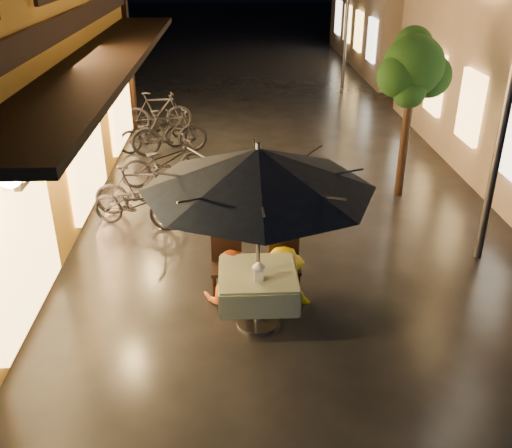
{
  "coord_description": "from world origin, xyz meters",
  "views": [
    {
      "loc": [
        -0.85,
        -5.71,
        4.46
      ],
      "look_at": [
        -0.56,
        0.99,
        1.15
      ],
      "focal_mm": 40.0,
      "sensor_mm": 36.0,
      "label": 1
    }
  ],
  "objects_px": {
    "cafe_table": "(258,285)",
    "bicycle_0": "(135,204)",
    "person_orange": "(229,252)",
    "patio_umbrella": "(258,169)",
    "table_lantern": "(259,270)",
    "person_yellow": "(284,250)"
  },
  "relations": [
    {
      "from": "cafe_table",
      "to": "person_orange",
      "type": "distance_m",
      "value": 0.67
    },
    {
      "from": "person_yellow",
      "to": "person_orange",
      "type": "bearing_deg",
      "value": 13.98
    },
    {
      "from": "person_orange",
      "to": "table_lantern",
      "type": "bearing_deg",
      "value": 124.45
    },
    {
      "from": "person_orange",
      "to": "cafe_table",
      "type": "bearing_deg",
      "value": 131.81
    },
    {
      "from": "table_lantern",
      "to": "person_orange",
      "type": "relative_size",
      "value": 0.16
    },
    {
      "from": "table_lantern",
      "to": "bicycle_0",
      "type": "relative_size",
      "value": 0.16
    },
    {
      "from": "person_yellow",
      "to": "bicycle_0",
      "type": "height_order",
      "value": "person_yellow"
    },
    {
      "from": "person_yellow",
      "to": "cafe_table",
      "type": "bearing_deg",
      "value": 68.17
    },
    {
      "from": "person_orange",
      "to": "bicycle_0",
      "type": "height_order",
      "value": "person_orange"
    },
    {
      "from": "patio_umbrella",
      "to": "table_lantern",
      "type": "bearing_deg",
      "value": -90.0
    },
    {
      "from": "patio_umbrella",
      "to": "bicycle_0",
      "type": "height_order",
      "value": "patio_umbrella"
    },
    {
      "from": "cafe_table",
      "to": "person_orange",
      "type": "bearing_deg",
      "value": 124.47
    },
    {
      "from": "patio_umbrella",
      "to": "person_orange",
      "type": "bearing_deg",
      "value": 124.47
    },
    {
      "from": "table_lantern",
      "to": "bicycle_0",
      "type": "distance_m",
      "value": 3.73
    },
    {
      "from": "cafe_table",
      "to": "bicycle_0",
      "type": "relative_size",
      "value": 0.62
    },
    {
      "from": "bicycle_0",
      "to": "table_lantern",
      "type": "bearing_deg",
      "value": -129.65
    },
    {
      "from": "patio_umbrella",
      "to": "person_orange",
      "type": "height_order",
      "value": "patio_umbrella"
    },
    {
      "from": "cafe_table",
      "to": "person_orange",
      "type": "height_order",
      "value": "person_orange"
    },
    {
      "from": "cafe_table",
      "to": "bicycle_0",
      "type": "bearing_deg",
      "value": 124.02
    },
    {
      "from": "table_lantern",
      "to": "person_yellow",
      "type": "height_order",
      "value": "person_yellow"
    },
    {
      "from": "table_lantern",
      "to": "person_orange",
      "type": "bearing_deg",
      "value": 117.1
    },
    {
      "from": "person_yellow",
      "to": "table_lantern",
      "type": "bearing_deg",
      "value": 75.09
    }
  ]
}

